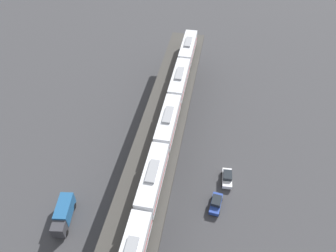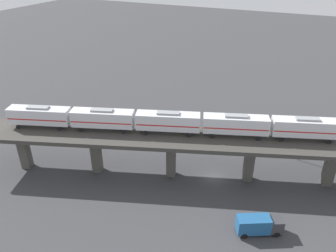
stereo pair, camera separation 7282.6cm
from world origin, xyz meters
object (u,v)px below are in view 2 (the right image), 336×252
at_px(street_car_white, 183,137).
at_px(street_lamp, 302,144).
at_px(street_car_blue, 208,142).
at_px(subway_train, 168,121).
at_px(delivery_truck, 259,225).

xyz_separation_m(street_car_white, street_lamp, (-3.00, 25.63, 3.17)).
xyz_separation_m(street_car_blue, street_lamp, (-2.58, 19.39, 3.17)).
relative_size(subway_train, street_car_blue, 12.76).
bearing_deg(street_lamp, subway_train, -57.83).
distance_m(subway_train, street_lamp, 29.15).
relative_size(subway_train, street_lamp, 8.63).
bearing_deg(street_car_blue, street_car_white, -86.12).
height_order(subway_train, delivery_truck, subway_train).
distance_m(subway_train, street_car_white, 16.05).
xyz_separation_m(subway_train, street_car_white, (-12.03, -1.74, -10.48)).
relative_size(street_car_blue, delivery_truck, 0.63).
bearing_deg(street_car_blue, street_lamp, 97.57).
relative_size(delivery_truck, street_lamp, 1.07).
bearing_deg(street_lamp, street_car_blue, -82.43).
height_order(subway_train, street_car_white, subway_train).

